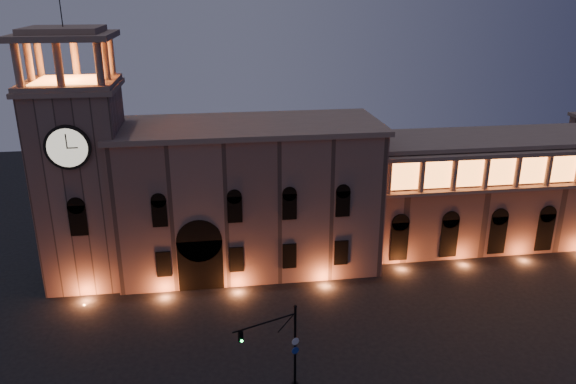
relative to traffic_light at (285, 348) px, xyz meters
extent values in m
plane|color=black|center=(1.08, 2.23, -4.22)|extent=(160.00, 160.00, 0.00)
cube|color=#7B5B50|center=(-0.92, 24.23, 4.28)|extent=(30.00, 12.00, 17.00)
cube|color=#896E5E|center=(-0.92, 24.23, 13.08)|extent=(30.80, 12.80, 0.60)
cube|color=black|center=(-6.92, 18.83, -1.22)|extent=(5.00, 1.40, 6.00)
cylinder|color=black|center=(-6.92, 18.83, 1.78)|extent=(5.00, 1.40, 5.00)
cube|color=orange|center=(-6.92, 18.63, -1.42)|extent=(4.20, 0.20, 5.00)
cube|color=#7B5B50|center=(-19.42, 23.23, 6.78)|extent=(9.00, 9.00, 22.00)
cube|color=#896E5E|center=(-19.42, 23.23, 18.03)|extent=(9.80, 9.80, 0.50)
cylinder|color=black|center=(-19.42, 18.55, 12.78)|extent=(4.60, 0.35, 4.60)
cylinder|color=beige|center=(-19.42, 18.41, 12.78)|extent=(4.00, 0.12, 4.00)
cube|color=#896E5E|center=(-19.42, 23.23, 18.53)|extent=(9.40, 9.40, 0.50)
cube|color=orange|center=(-19.42, 23.23, 18.83)|extent=(6.80, 6.80, 0.15)
cylinder|color=#896E5E|center=(-23.22, 19.43, 20.88)|extent=(0.76, 0.76, 4.20)
cylinder|color=#896E5E|center=(-19.42, 19.43, 20.88)|extent=(0.76, 0.76, 4.20)
cylinder|color=#896E5E|center=(-15.62, 19.43, 20.88)|extent=(0.76, 0.76, 4.20)
cylinder|color=#896E5E|center=(-23.22, 27.03, 20.88)|extent=(0.76, 0.76, 4.20)
cylinder|color=#896E5E|center=(-19.42, 27.03, 20.88)|extent=(0.76, 0.76, 4.20)
cylinder|color=#896E5E|center=(-15.62, 27.03, 20.88)|extent=(0.76, 0.76, 4.20)
cylinder|color=#896E5E|center=(-23.22, 23.23, 20.88)|extent=(0.76, 0.76, 4.20)
cylinder|color=#896E5E|center=(-15.62, 23.23, 20.88)|extent=(0.76, 0.76, 4.20)
cube|color=#896E5E|center=(-19.42, 23.23, 23.28)|extent=(9.80, 9.80, 0.60)
cube|color=#896E5E|center=(-19.42, 23.23, 23.88)|extent=(7.50, 7.50, 0.60)
cylinder|color=black|center=(-19.42, 23.23, 26.18)|extent=(0.10, 0.10, 4.00)
cube|color=brown|center=(33.08, 26.23, 2.78)|extent=(40.00, 10.00, 14.00)
cube|color=#896E5E|center=(33.08, 26.23, 10.03)|extent=(40.60, 10.60, 0.50)
cube|color=#896E5E|center=(33.08, 20.73, 5.08)|extent=(40.00, 1.20, 0.40)
cube|color=#896E5E|center=(33.08, 20.73, 9.38)|extent=(40.00, 1.40, 0.50)
cube|color=orange|center=(33.08, 21.28, 7.28)|extent=(38.00, 0.15, 3.60)
cylinder|color=#896E5E|center=(15.08, 20.73, 7.28)|extent=(0.70, 0.70, 4.00)
cylinder|color=#896E5E|center=(19.08, 20.73, 7.28)|extent=(0.70, 0.70, 4.00)
cylinder|color=#896E5E|center=(23.08, 20.73, 7.28)|extent=(0.70, 0.70, 4.00)
cylinder|color=#896E5E|center=(27.08, 20.73, 7.28)|extent=(0.70, 0.70, 4.00)
cylinder|color=#896E5E|center=(31.08, 20.73, 7.28)|extent=(0.70, 0.70, 4.00)
cylinder|color=#896E5E|center=(35.08, 20.73, 7.28)|extent=(0.70, 0.70, 4.00)
cylinder|color=black|center=(0.92, 0.36, -0.34)|extent=(0.22, 0.22, 7.76)
sphere|color=black|center=(0.92, 0.36, 3.66)|extent=(0.31, 0.31, 0.31)
cylinder|color=black|center=(-1.67, -0.63, 2.99)|extent=(5.22, 2.11, 0.13)
cube|color=black|center=(-3.64, -1.38, 2.44)|extent=(0.42, 0.41, 0.94)
cylinder|color=#0CE53F|center=(-3.58, -1.55, 2.13)|extent=(0.22, 0.15, 0.20)
cylinder|color=silver|center=(0.92, 0.20, 0.44)|extent=(0.64, 0.28, 0.67)
cylinder|color=navy|center=(0.92, 0.20, -0.45)|extent=(0.64, 0.28, 0.67)
camera|label=1|loc=(-5.34, -38.54, 27.65)|focal=35.00mm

